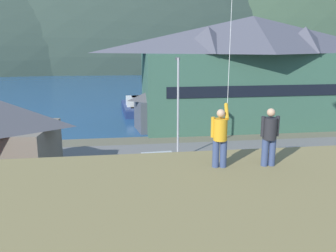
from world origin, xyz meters
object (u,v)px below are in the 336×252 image
(parked_car_mid_row_far, at_px, (101,204))
(person_kite_flyer, at_px, (220,136))
(storage_shed_waterside, at_px, (156,108))
(person_companion, at_px, (270,135))
(parked_car_mid_row_center, at_px, (199,195))
(parked_car_back_row_left, at_px, (319,195))
(harbor_lodge, at_px, (251,69))
(moored_boat_inner_slip, at_px, (134,107))
(moored_boat_outer_mooring, at_px, (187,105))
(parked_car_mid_row_near, at_px, (160,167))
(parking_light_pole, at_px, (178,103))
(parked_car_corner_spot, at_px, (295,161))
(wharf_dock, at_px, (159,105))
(moored_boat_wharfside, at_px, (137,107))

(parked_car_mid_row_far, relative_size, person_kite_flyer, 2.29)
(storage_shed_waterside, bearing_deg, person_companion, -89.27)
(parked_car_mid_row_center, height_order, parked_car_back_row_left, same)
(harbor_lodge, distance_m, moored_boat_inner_slip, 16.12)
(moored_boat_outer_mooring, relative_size, parked_car_back_row_left, 1.57)
(moored_boat_inner_slip, height_order, parked_car_back_row_left, moored_boat_inner_slip)
(harbor_lodge, xyz_separation_m, parked_car_mid_row_near, (-11.75, -15.45, -5.13))
(moored_boat_outer_mooring, xyz_separation_m, parking_light_pole, (-4.58, -20.31, 3.89))
(parked_car_mid_row_center, distance_m, parked_car_mid_row_far, 5.31)
(person_kite_flyer, bearing_deg, moored_boat_inner_slip, 91.20)
(parking_light_pole, bearing_deg, moored_boat_inner_slip, 97.25)
(parked_car_mid_row_far, bearing_deg, parked_car_corner_spot, 21.29)
(storage_shed_waterside, xyz_separation_m, parked_car_mid_row_center, (0.27, -19.42, -1.25))
(parked_car_mid_row_far, distance_m, parking_light_pole, 11.82)
(harbor_lodge, bearing_deg, storage_shed_waterside, -175.76)
(moored_boat_outer_mooring, relative_size, parked_car_mid_row_near, 1.55)
(wharf_dock, bearing_deg, person_companion, -92.01)
(moored_boat_inner_slip, distance_m, person_companion, 38.20)
(moored_boat_wharfside, xyz_separation_m, person_companion, (1.83, -37.83, 5.95))
(storage_shed_waterside, relative_size, wharf_dock, 0.33)
(harbor_lodge, relative_size, wharf_dock, 1.68)
(parked_car_mid_row_near, bearing_deg, harbor_lodge, 52.76)
(parked_car_mid_row_near, bearing_deg, parked_car_mid_row_center, -70.94)
(parked_car_corner_spot, xyz_separation_m, person_companion, (-7.81, -13.25, 5.61))
(wharf_dock, height_order, parked_car_mid_row_far, parked_car_mid_row_far)
(parked_car_back_row_left, relative_size, parked_car_mid_row_far, 1.00)
(parked_car_mid_row_center, height_order, parked_car_mid_row_far, same)
(moored_boat_outer_mooring, relative_size, person_companion, 3.83)
(harbor_lodge, bearing_deg, parked_car_mid_row_near, -127.24)
(parked_car_corner_spot, bearing_deg, harbor_lodge, 81.87)
(storage_shed_waterside, relative_size, moored_boat_wharfside, 0.80)
(parked_car_corner_spot, bearing_deg, moored_boat_inner_slip, 112.41)
(parked_car_mid_row_near, bearing_deg, parking_light_pole, 66.54)
(moored_boat_wharfside, xyz_separation_m, moored_boat_outer_mooring, (6.67, 0.36, -0.00))
(moored_boat_wharfside, relative_size, parked_car_corner_spot, 1.42)
(harbor_lodge, xyz_separation_m, person_kite_flyer, (-11.50, -28.70, 0.49))
(wharf_dock, bearing_deg, parked_car_mid_row_near, -96.47)
(moored_boat_inner_slip, bearing_deg, parked_car_back_row_left, -73.85)
(moored_boat_outer_mooring, distance_m, parked_car_mid_row_far, 31.77)
(person_kite_flyer, bearing_deg, person_companion, -3.25)
(harbor_lodge, xyz_separation_m, parked_car_mid_row_far, (-15.40, -20.67, -5.13))
(parked_car_mid_row_far, bearing_deg, moored_boat_outer_mooring, 71.25)
(wharf_dock, xyz_separation_m, moored_boat_wharfside, (-3.28, -3.40, 0.37))
(parked_car_corner_spot, height_order, parked_car_mid_row_far, same)
(harbor_lodge, distance_m, person_kite_flyer, 30.92)
(moored_boat_wharfside, relative_size, parked_car_back_row_left, 1.42)
(harbor_lodge, xyz_separation_m, parked_car_back_row_left, (-3.60, -21.12, -5.13))
(person_companion, bearing_deg, parked_car_mid_row_center, 90.57)
(parked_car_mid_row_near, distance_m, parking_light_pole, 6.10)
(harbor_lodge, xyz_separation_m, moored_boat_outer_mooring, (-5.19, 9.41, -5.47))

